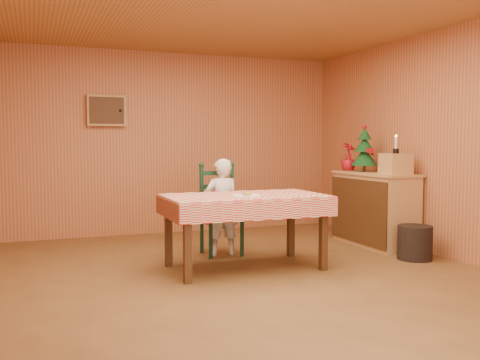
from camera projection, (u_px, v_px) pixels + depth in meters
The scene contains 13 objects.
ground at pixel (248, 282), 5.03m from camera, with size 6.00×6.00×0.00m, color brown.
cabin_walls at pixel (228, 92), 5.40m from camera, with size 5.10×6.05×2.65m.
dining_table at pixel (245, 203), 5.53m from camera, with size 1.66×0.96×0.77m.
ladder_chair at pixel (220, 211), 6.27m from camera, with size 0.44×0.40×1.08m.
seated_child at pixel (222, 207), 6.22m from camera, with size 0.41×0.27×1.12m, color white.
napkin at pixel (247, 195), 5.48m from camera, with size 0.26×0.26×0.00m, color white.
donut at pixel (247, 193), 5.48m from camera, with size 0.10×0.10×0.03m, color gold.
shelf_unit at pixel (374, 209), 6.83m from camera, with size 0.54×1.24×0.93m.
crate at pixel (396, 164), 6.42m from camera, with size 0.30×0.30×0.25m, color tan.
christmas_tree at pixel (364, 150), 7.01m from camera, with size 0.34×0.34×0.62m.
flower_arrangement at pixel (349, 157), 7.28m from camera, with size 0.21×0.21×0.38m, color #AC0F1C.
candle_set at pixel (396, 148), 6.41m from camera, with size 0.07×0.07×0.22m.
storage_bin at pixel (415, 243), 5.99m from camera, with size 0.38×0.38×0.38m, color black.
Camera 1 is at (-1.86, -4.59, 1.31)m, focal length 40.00 mm.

